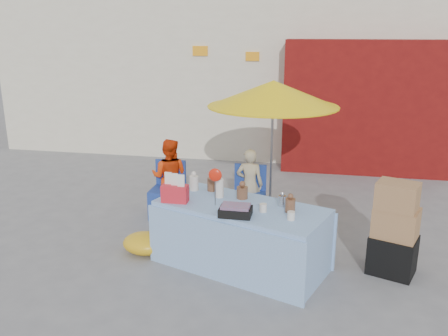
% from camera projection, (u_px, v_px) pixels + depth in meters
% --- Properties ---
extents(ground, '(80.00, 80.00, 0.00)m').
position_uv_depth(ground, '(209.00, 255.00, 6.09)').
color(ground, slate).
rests_on(ground, ground).
extents(backdrop, '(14.00, 8.00, 7.80)m').
position_uv_depth(backdrop, '(293.00, 16.00, 12.19)').
color(backdrop, silver).
rests_on(backdrop, ground).
extents(market_table, '(2.26, 1.61, 1.24)m').
position_uv_depth(market_table, '(240.00, 235.00, 5.72)').
color(market_table, '#97C1F2').
rests_on(market_table, ground).
extents(chair_left, '(0.48, 0.47, 0.85)m').
position_uv_depth(chair_left, '(168.00, 201.00, 7.29)').
color(chair_left, navy).
rests_on(chair_left, ground).
extents(chair_right, '(0.48, 0.47, 0.85)m').
position_uv_depth(chair_right, '(248.00, 206.00, 7.05)').
color(chair_right, navy).
rests_on(chair_right, ground).
extents(vendor_orange, '(0.58, 0.45, 1.20)m').
position_uv_depth(vendor_orange, '(170.00, 177.00, 7.32)').
color(vendor_orange, '#E73B0C').
rests_on(vendor_orange, ground).
extents(vendor_beige, '(0.40, 0.26, 1.10)m').
position_uv_depth(vendor_beige, '(250.00, 185.00, 7.10)').
color(vendor_beige, tan).
rests_on(vendor_beige, ground).
extents(umbrella, '(1.90, 1.90, 2.09)m').
position_uv_depth(umbrella, '(273.00, 94.00, 6.80)').
color(umbrella, gray).
rests_on(umbrella, ground).
extents(box_stack, '(0.63, 0.57, 1.13)m').
position_uv_depth(box_stack, '(395.00, 232.00, 5.51)').
color(box_stack, black).
rests_on(box_stack, ground).
extents(tarp_bundle, '(0.73, 0.66, 0.27)m').
position_uv_depth(tarp_bundle, '(146.00, 243.00, 6.12)').
color(tarp_bundle, gold).
rests_on(tarp_bundle, ground).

